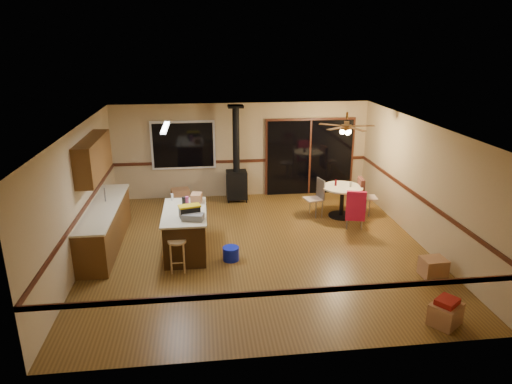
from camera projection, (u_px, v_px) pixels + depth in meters
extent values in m
plane|color=brown|center=(258.00, 248.00, 9.69)|extent=(7.00, 7.00, 0.00)
plane|color=silver|center=(258.00, 126.00, 8.87)|extent=(7.00, 7.00, 0.00)
plane|color=tan|center=(242.00, 150.00, 12.57)|extent=(7.00, 0.00, 7.00)
plane|color=tan|center=(290.00, 272.00, 5.98)|extent=(7.00, 0.00, 7.00)
plane|color=tan|center=(80.00, 196.00, 8.88)|extent=(0.00, 7.00, 7.00)
plane|color=tan|center=(421.00, 184.00, 9.67)|extent=(0.00, 7.00, 7.00)
cube|color=black|center=(183.00, 145.00, 12.28)|extent=(1.72, 0.10, 1.32)
cube|color=black|center=(310.00, 158.00, 12.82)|extent=(2.52, 0.10, 2.10)
cube|color=brown|center=(105.00, 227.00, 9.66)|extent=(0.60, 3.00, 0.86)
cube|color=beige|center=(103.00, 207.00, 9.52)|extent=(0.64, 3.04, 0.04)
cube|color=brown|center=(93.00, 157.00, 9.37)|extent=(0.35, 2.00, 0.80)
cube|color=#331E0C|center=(186.00, 232.00, 9.39)|extent=(0.80, 1.60, 0.86)
cube|color=beige|center=(184.00, 212.00, 9.24)|extent=(0.88, 1.68, 0.04)
cube|color=black|center=(237.00, 185.00, 12.40)|extent=(0.55, 0.50, 0.75)
cylinder|color=black|center=(236.00, 139.00, 12.00)|extent=(0.18, 0.18, 1.77)
cylinder|color=brown|center=(346.00, 127.00, 10.70)|extent=(0.24, 0.24, 0.10)
cylinder|color=brown|center=(347.00, 116.00, 10.62)|extent=(0.05, 0.05, 0.16)
sphere|color=#FFD88C|center=(346.00, 132.00, 10.74)|extent=(0.16, 0.16, 0.16)
cube|color=white|center=(165.00, 128.00, 8.96)|extent=(0.10, 1.20, 0.04)
cube|color=slate|center=(193.00, 217.00, 8.76)|extent=(0.45, 0.32, 0.13)
cube|color=black|center=(190.00, 212.00, 8.89)|extent=(0.43, 0.30, 0.22)
cube|color=gold|center=(189.00, 206.00, 8.85)|extent=(0.46, 0.32, 0.03)
cube|color=#9F6D47|center=(196.00, 198.00, 9.72)|extent=(0.26, 0.32, 0.19)
cylinder|color=black|center=(184.00, 203.00, 9.29)|extent=(0.10, 0.10, 0.26)
cylinder|color=#D84C8C|center=(187.00, 202.00, 9.40)|extent=(0.08, 0.08, 0.24)
cylinder|color=white|center=(172.00, 197.00, 9.80)|extent=(0.06, 0.06, 0.16)
cylinder|color=tan|center=(178.00, 256.00, 8.63)|extent=(0.40, 0.40, 0.63)
cylinder|color=#0D1CBA|center=(231.00, 254.00, 9.12)|extent=(0.42, 0.42, 0.27)
cylinder|color=black|center=(341.00, 215.00, 11.41)|extent=(0.62, 0.62, 0.04)
cylinder|color=black|center=(342.00, 202.00, 11.29)|extent=(0.10, 0.10, 0.70)
cylinder|color=beige|center=(343.00, 187.00, 11.18)|extent=(0.99, 0.99, 0.04)
cylinder|color=#590C14|center=(336.00, 183.00, 11.22)|extent=(0.07, 0.07, 0.15)
cylinder|color=beige|center=(351.00, 184.00, 11.12)|extent=(0.06, 0.06, 0.13)
cube|color=tan|center=(313.00, 199.00, 11.29)|extent=(0.48, 0.48, 0.03)
cube|color=slate|center=(321.00, 189.00, 11.27)|extent=(0.12, 0.40, 0.50)
cube|color=tan|center=(355.00, 209.00, 10.63)|extent=(0.49, 0.49, 0.03)
cube|color=slate|center=(356.00, 202.00, 10.37)|extent=(0.39, 0.14, 0.50)
cube|color=#BC1533|center=(356.00, 206.00, 10.38)|extent=(0.45, 0.21, 0.70)
cube|color=tan|center=(368.00, 197.00, 11.40)|extent=(0.45, 0.45, 0.03)
cube|color=slate|center=(362.00, 188.00, 11.32)|extent=(0.08, 0.40, 0.50)
cube|color=#4D261D|center=(360.00, 192.00, 11.35)|extent=(0.15, 0.45, 0.70)
cube|color=#9F6D47|center=(181.00, 195.00, 12.36)|extent=(0.52, 0.45, 0.37)
cube|color=#9F6D47|center=(445.00, 314.00, 7.05)|extent=(0.60, 0.58, 0.35)
cube|color=#9F6D47|center=(433.00, 267.00, 8.48)|extent=(0.46, 0.40, 0.35)
cube|color=maroon|center=(447.00, 302.00, 6.98)|extent=(0.43, 0.42, 0.09)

